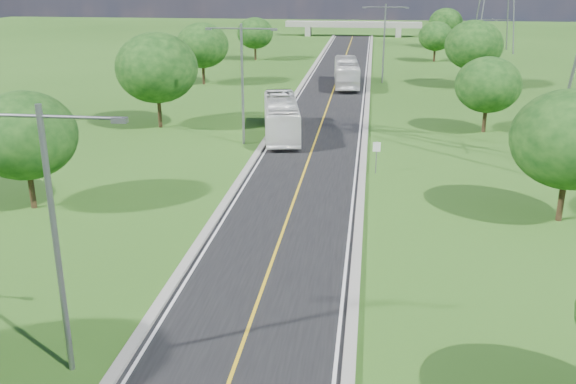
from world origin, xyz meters
The scene contains 20 objects.
ground centered at (0.00, 60.00, 0.00)m, with size 260.00×260.00×0.00m, color #264C15.
road centered at (0.00, 66.00, 0.03)m, with size 8.00×150.00×0.06m, color black.
curb_left centered at (-4.25, 66.00, 0.11)m, with size 0.50×150.00×0.22m, color gray.
curb_right centered at (4.25, 66.00, 0.11)m, with size 0.50×150.00×0.22m, color gray.
speed_limit_sign centered at (5.20, 37.98, 1.60)m, with size 0.55×0.09×2.40m.
overpass centered at (0.00, 140.00, 2.41)m, with size 30.00×3.00×3.20m.
streetlight_near_left centered at (-6.00, 12.00, 5.94)m, with size 5.90×0.25×10.00m.
streetlight_mid_left centered at (-6.00, 45.00, 5.94)m, with size 5.90×0.25×10.00m.
streetlight_far_right centered at (6.00, 78.00, 5.94)m, with size 5.90×0.25×10.00m.
tree_lb centered at (-16.00, 28.00, 4.64)m, with size 6.30×6.30×7.33m.
tree_lc centered at (-15.00, 50.00, 5.58)m, with size 7.56×7.56×8.79m.
tree_ld centered at (-17.00, 74.00, 4.95)m, with size 6.72×6.72×7.82m.
tree_le centered at (-14.50, 98.00, 4.33)m, with size 5.88×5.88×6.84m.
tree_rb centered at (16.00, 30.00, 4.95)m, with size 6.72×6.72×7.82m.
tree_rc centered at (15.00, 52.00, 4.33)m, with size 5.88×5.88×6.84m.
tree_rd centered at (17.00, 76.00, 5.27)m, with size 7.14×7.14×8.30m.
tree_re centered at (14.50, 100.00, 4.02)m, with size 5.46×5.46×6.35m.
tree_rf centered at (18.00, 120.00, 4.64)m, with size 6.30×6.30×7.33m.
bus_outbound centered at (1.42, 74.65, 1.76)m, with size 2.86×12.21×3.40m, color silver.
bus_inbound centered at (-3.20, 48.05, 1.74)m, with size 2.82×12.07×3.36m, color white.
Camera 1 is at (4.64, -7.21, 14.10)m, focal length 40.00 mm.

